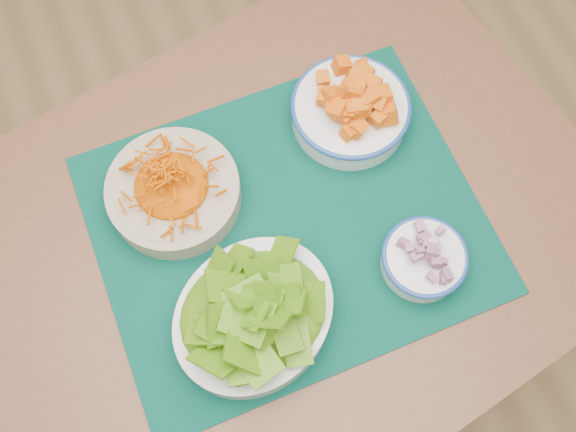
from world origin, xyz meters
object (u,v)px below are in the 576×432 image
Objects in this scene: carrot_bowl at (173,190)px; placemat at (288,224)px; lettuce_bowl at (253,313)px; onion_bowl at (424,258)px; table at (246,271)px; squash_bowl at (351,106)px.

placemat is at bearing -36.16° from carrot_bowl.
onion_bowl is (0.26, -0.02, -0.02)m from lettuce_bowl.
placemat is 2.46× the size of carrot_bowl.
squash_bowl is at bearing 20.24° from table.
onion_bowl is (-0.00, -0.27, -0.01)m from squash_bowl.
squash_bowl reaches higher than table.
placemat is at bearing -0.13° from table.
carrot_bowl is (-0.14, 0.11, 0.04)m from placemat.
table is 2.19× the size of placemat.
squash_bowl reaches higher than placemat.
table is 0.32m from squash_bowl.
carrot_bowl is 0.39m from onion_bowl.
table is at bearing -149.76° from squash_bowl.
table is at bearing -62.95° from carrot_bowl.
squash_bowl is 1.48× the size of onion_bowl.
onion_bowl reaches higher than placemat.
lettuce_bowl is at bearing -129.70° from placemat.
lettuce_bowl is (-0.27, -0.25, 0.01)m from squash_bowl.
squash_bowl is 0.64× the size of lettuce_bowl.
table is at bearing 56.30° from lettuce_bowl.
carrot_bowl is 0.78× the size of lettuce_bowl.
onion_bowl is at bearing -40.62° from placemat.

